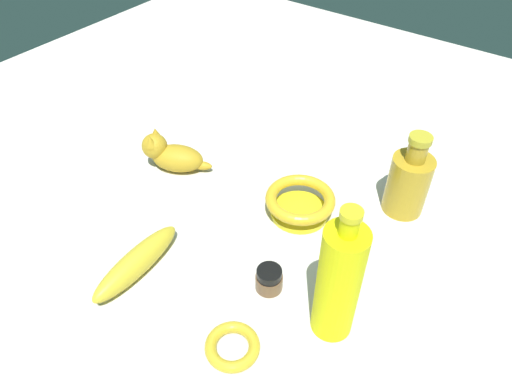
# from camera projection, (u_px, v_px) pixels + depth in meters

# --- Properties ---
(ground) EXTENTS (2.00, 2.00, 0.00)m
(ground) POSITION_uv_depth(u_px,v_px,m) (256.00, 219.00, 0.92)
(ground) COLOR silver
(bottle_short) EXTENTS (0.08, 0.08, 0.17)m
(bottle_short) POSITION_uv_depth(u_px,v_px,m) (408.00, 182.00, 0.90)
(bottle_short) COLOR #B59021
(bottle_short) RESTS_ON ground
(bottle_tall) EXTENTS (0.06, 0.06, 0.25)m
(bottle_tall) POSITION_uv_depth(u_px,v_px,m) (339.00, 282.00, 0.67)
(bottle_tall) COLOR #EFEB0D
(bottle_tall) RESTS_ON ground
(banana) EXTENTS (0.20, 0.05, 0.05)m
(banana) POSITION_uv_depth(u_px,v_px,m) (137.00, 262.00, 0.81)
(banana) COLOR gold
(banana) RESTS_ON ground
(bangle) EXTENTS (0.08, 0.08, 0.02)m
(bangle) POSITION_uv_depth(u_px,v_px,m) (232.00, 346.00, 0.71)
(bangle) COLOR gold
(bangle) RESTS_ON ground
(bowl) EXTENTS (0.14, 0.14, 0.05)m
(bowl) POSITION_uv_depth(u_px,v_px,m) (300.00, 202.00, 0.91)
(bowl) COLOR yellow
(bowl) RESTS_ON ground
(cat_figurine) EXTENTS (0.11, 0.14, 0.09)m
(cat_figurine) POSITION_uv_depth(u_px,v_px,m) (171.00, 154.00, 1.01)
(cat_figurine) COLOR #BA9120
(cat_figurine) RESTS_ON ground
(nail_polish_jar) EXTENTS (0.05, 0.05, 0.04)m
(nail_polish_jar) POSITION_uv_depth(u_px,v_px,m) (269.00, 279.00, 0.79)
(nail_polish_jar) COLOR brown
(nail_polish_jar) RESTS_ON ground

